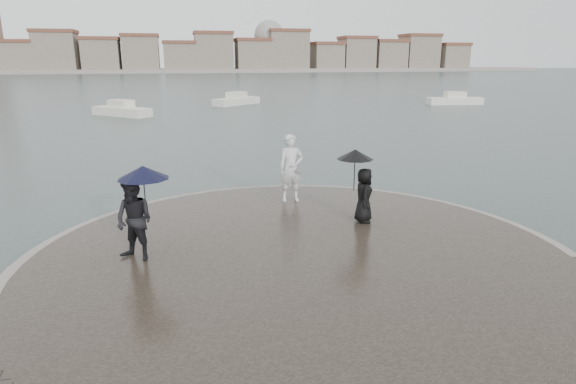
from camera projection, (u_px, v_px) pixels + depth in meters
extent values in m
plane|color=#2B3835|center=(358.00, 361.00, 7.52)|extent=(400.00, 400.00, 0.00)
cylinder|color=gray|center=(301.00, 263.00, 10.76)|extent=(12.50, 12.50, 0.32)
cylinder|color=#2D261E|center=(301.00, 262.00, 10.75)|extent=(11.90, 11.90, 0.36)
imported|color=silver|center=(291.00, 168.00, 14.47)|extent=(0.77, 0.53, 2.04)
imported|color=black|center=(134.00, 220.00, 10.21)|extent=(1.09, 1.05, 1.77)
cylinder|color=black|center=(145.00, 197.00, 10.24)|extent=(0.02, 0.02, 0.90)
cone|color=black|center=(143.00, 172.00, 10.09)|extent=(1.09, 1.09, 0.28)
imported|color=black|center=(364.00, 195.00, 12.66)|extent=(0.64, 0.81, 1.46)
cylinder|color=black|center=(354.00, 174.00, 12.55)|extent=(0.02, 0.02, 0.90)
cone|color=black|center=(355.00, 154.00, 12.41)|extent=(0.96, 0.96, 0.26)
cube|color=gray|center=(180.00, 71.00, 160.27)|extent=(260.00, 20.00, 1.20)
cube|color=gray|center=(18.00, 58.00, 145.92)|extent=(10.00, 10.00, 9.00)
cube|color=brown|center=(16.00, 41.00, 144.58)|extent=(10.60, 10.60, 1.00)
cube|color=gray|center=(57.00, 53.00, 147.92)|extent=(12.00, 10.00, 12.00)
cube|color=brown|center=(54.00, 31.00, 146.18)|extent=(12.60, 10.60, 1.00)
cube|color=gray|center=(102.00, 57.00, 151.03)|extent=(11.00, 10.00, 10.00)
cube|color=brown|center=(100.00, 38.00, 149.56)|extent=(11.60, 10.60, 1.00)
cube|color=gray|center=(141.00, 55.00, 153.52)|extent=(11.00, 10.00, 11.00)
cube|color=brown|center=(140.00, 36.00, 151.91)|extent=(11.60, 10.60, 1.00)
cube|color=gray|center=(180.00, 58.00, 156.41)|extent=(10.00, 10.00, 9.00)
cube|color=brown|center=(179.00, 42.00, 155.07)|extent=(10.60, 10.60, 1.00)
cube|color=gray|center=(214.00, 54.00, 158.42)|extent=(12.00, 10.00, 12.00)
cube|color=brown|center=(213.00, 33.00, 156.67)|extent=(12.60, 10.60, 1.00)
cube|color=gray|center=(253.00, 57.00, 161.53)|extent=(11.00, 10.00, 10.00)
cube|color=brown|center=(252.00, 40.00, 160.05)|extent=(11.60, 10.60, 1.00)
cube|color=gray|center=(288.00, 52.00, 163.75)|extent=(13.00, 10.00, 13.00)
cube|color=brown|center=(288.00, 31.00, 161.87)|extent=(13.60, 10.60, 1.00)
cube|color=gray|center=(327.00, 58.00, 167.35)|extent=(10.00, 10.00, 9.00)
cube|color=brown|center=(327.00, 43.00, 166.00)|extent=(10.60, 10.60, 1.00)
cube|color=gray|center=(356.00, 56.00, 169.48)|extent=(11.00, 10.00, 11.00)
cube|color=brown|center=(357.00, 38.00, 167.87)|extent=(11.60, 10.60, 1.00)
cube|color=gray|center=(388.00, 57.00, 172.24)|extent=(11.00, 10.00, 10.00)
cube|color=brown|center=(389.00, 41.00, 170.76)|extent=(11.60, 10.60, 1.00)
cube|color=gray|center=(419.00, 54.00, 174.60)|extent=(12.00, 10.00, 12.00)
cube|color=brown|center=(420.00, 35.00, 172.85)|extent=(12.60, 10.60, 1.00)
cube|color=gray|center=(451.00, 58.00, 177.84)|extent=(10.00, 10.00, 9.00)
cube|color=brown|center=(452.00, 44.00, 176.50)|extent=(10.60, 10.60, 1.00)
sphere|color=gray|center=(269.00, 36.00, 162.84)|extent=(10.00, 10.00, 10.00)
cube|color=silver|center=(454.00, 102.00, 49.30)|extent=(5.67, 2.38, 0.90)
cube|color=silver|center=(455.00, 96.00, 49.14)|extent=(2.15, 1.48, 0.90)
cube|color=silver|center=(237.00, 102.00, 48.87)|extent=(5.21, 4.81, 0.90)
cube|color=silver|center=(236.00, 96.00, 48.71)|extent=(2.30, 2.22, 0.90)
cube|color=silver|center=(122.00, 113.00, 39.49)|extent=(5.05, 4.99, 0.90)
cube|color=silver|center=(121.00, 105.00, 39.33)|extent=(2.27, 2.26, 0.90)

